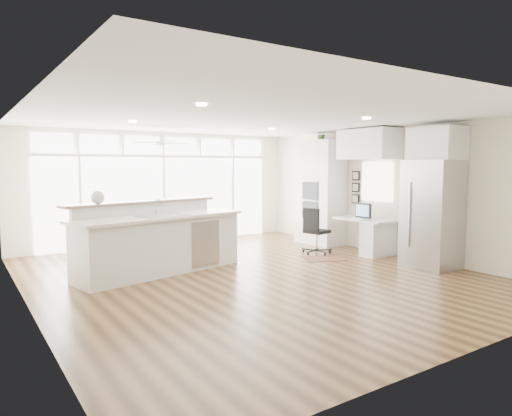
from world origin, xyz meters
TOP-DOWN VIEW (x-y plane):
  - floor at (0.00, 0.00)m, footprint 7.00×8.00m
  - ceiling at (0.00, 0.00)m, footprint 7.00×8.00m
  - wall_back at (0.00, 4.00)m, footprint 7.00×0.04m
  - wall_front at (0.00, -4.00)m, footprint 7.00×0.04m
  - wall_left at (-3.50, 0.00)m, footprint 0.04×8.00m
  - wall_right at (3.50, 0.00)m, footprint 0.04×8.00m
  - glass_wall at (0.00, 3.94)m, footprint 5.80×0.06m
  - transom_row at (0.00, 3.94)m, footprint 5.90×0.06m
  - desk_window at (3.46, 0.30)m, footprint 0.04×0.85m
  - ceiling_fan at (-0.50, 2.80)m, footprint 1.16×1.16m
  - recessed_lights at (0.00, 0.20)m, footprint 3.40×3.00m
  - oven_cabinet at (3.17, 1.80)m, footprint 0.64×1.20m
  - desk_nook at (3.13, 0.30)m, footprint 0.72×1.30m
  - upper_cabinets at (3.17, 0.30)m, footprint 0.64×1.30m
  - refrigerator at (3.11, -1.35)m, footprint 0.76×0.90m
  - fridge_cabinet at (3.17, -1.35)m, footprint 0.64×0.90m
  - framed_photos at (3.46, 0.92)m, footprint 0.06×0.22m
  - kitchen_island at (-1.24, 1.06)m, footprint 3.35×1.86m
  - rug at (1.98, 0.35)m, footprint 0.98×0.85m
  - office_chair at (2.23, 0.85)m, footprint 0.60×0.57m
  - fishbowl at (-2.26, 1.24)m, footprint 0.28×0.28m
  - monitor at (3.05, 0.30)m, footprint 0.08×0.43m
  - keyboard at (2.88, 0.30)m, footprint 0.12×0.30m
  - potted_plant at (3.17, 1.80)m, footprint 0.32×0.35m

SIDE VIEW (x-z plane):
  - floor at x=0.00m, z-range -0.02..0.00m
  - rug at x=1.98m, z-range 0.00..0.01m
  - desk_nook at x=3.13m, z-range 0.00..0.76m
  - office_chair at x=2.23m, z-range 0.00..0.99m
  - kitchen_island at x=-1.24m, z-range 0.00..1.26m
  - keyboard at x=2.88m, z-range 0.76..0.77m
  - monitor at x=3.05m, z-range 0.76..1.12m
  - refrigerator at x=3.11m, z-range 0.00..2.00m
  - glass_wall at x=0.00m, z-range 0.01..2.09m
  - oven_cabinet at x=3.17m, z-range 0.00..2.50m
  - wall_back at x=0.00m, z-range 0.00..2.70m
  - wall_front at x=0.00m, z-range 0.00..2.70m
  - wall_left at x=-3.50m, z-range 0.00..2.70m
  - wall_right at x=3.50m, z-range 0.00..2.70m
  - fishbowl at x=-2.26m, z-range 1.26..1.48m
  - framed_photos at x=3.46m, z-range 1.00..1.80m
  - desk_window at x=3.46m, z-range 1.12..1.98m
  - fridge_cabinet at x=3.17m, z-range 2.00..2.60m
  - upper_cabinets at x=3.17m, z-range 2.03..2.67m
  - transom_row at x=0.00m, z-range 2.18..2.58m
  - ceiling_fan at x=-0.50m, z-range 2.32..2.64m
  - potted_plant at x=3.17m, z-range 2.50..2.75m
  - recessed_lights at x=0.00m, z-range 2.67..2.69m
  - ceiling at x=0.00m, z-range 2.69..2.71m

